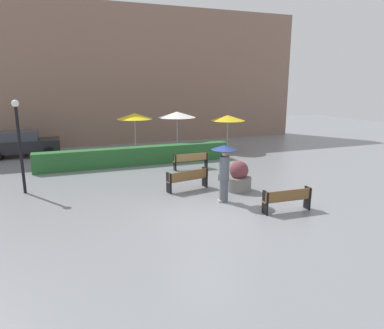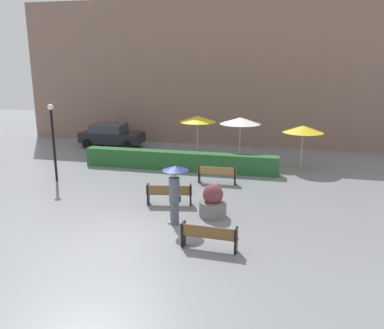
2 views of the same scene
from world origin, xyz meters
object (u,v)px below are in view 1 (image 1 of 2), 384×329
bench_near_right (287,198)px  patio_umbrella_yellow (135,116)px  planter_pot (239,178)px  parked_car (22,143)px  pedestrian_with_umbrella (224,166)px  bench_back_row (191,160)px  bench_mid_center (188,178)px  lamp_post (19,137)px  patio_umbrella_white (177,115)px  patio_umbrella_yellow_far (228,118)px

bench_near_right → patio_umbrella_yellow: 11.98m
planter_pot → parked_car: size_ratio=0.30×
pedestrian_with_umbrella → planter_pot: pedestrian_with_umbrella is taller
bench_back_row → bench_mid_center: (-1.39, -3.35, -0.01)m
planter_pot → lamp_post: lamp_post is taller
pedestrian_with_umbrella → planter_pot: (1.20, 1.03, -0.84)m
patio_umbrella_white → parked_car: 9.59m
bench_near_right → patio_umbrella_yellow_far: (3.02, 10.81, 1.69)m
planter_pot → parked_car: 14.11m
lamp_post → parked_car: lamp_post is taller
parked_car → patio_umbrella_white: bearing=-16.2°
patio_umbrella_yellow_far → parked_car: (-12.47, 2.81, -1.36)m
patio_umbrella_white → bench_back_row: bearing=-98.3°
bench_back_row → planter_pot: bearing=-82.2°
planter_pot → patio_umbrella_yellow: (-2.54, 8.64, 1.89)m
bench_mid_center → patio_umbrella_yellow_far: 9.14m
bench_near_right → patio_umbrella_yellow_far: 11.35m
patio_umbrella_white → bench_mid_center: bearing=-105.1°
bench_back_row → parked_car: parked_car is taller
pedestrian_with_umbrella → patio_umbrella_white: 9.36m
bench_mid_center → bench_near_right: bearing=-56.8°
bench_mid_center → lamp_post: size_ratio=0.50×
pedestrian_with_umbrella → patio_umbrella_yellow: patio_umbrella_yellow is taller
pedestrian_with_umbrella → parked_car: (-7.85, 11.84, -0.57)m
bench_back_row → pedestrian_with_umbrella: pedestrian_with_umbrella is taller
bench_near_right → planter_pot: (-0.40, 2.81, 0.05)m
bench_back_row → bench_mid_center: 3.63m
bench_near_right → patio_umbrella_yellow: patio_umbrella_yellow is taller
bench_mid_center → patio_umbrella_yellow_far: size_ratio=0.80×
pedestrian_with_umbrella → lamp_post: size_ratio=0.57×
bench_near_right → lamp_post: (-8.75, 5.60, 1.83)m
patio_umbrella_white → bench_near_right: bearing=-88.0°
lamp_post → patio_umbrella_white: (8.36, 5.39, 0.17)m
planter_pot → bench_mid_center: bearing=157.6°
bench_mid_center → patio_umbrella_yellow: bearing=94.2°
lamp_post → patio_umbrella_yellow: size_ratio=1.44×
bench_back_row → planter_pot: size_ratio=1.48×
bench_back_row → lamp_post: 8.10m
pedestrian_with_umbrella → patio_umbrella_white: (1.21, 9.21, 1.10)m
bench_near_right → patio_umbrella_yellow_far: bearing=74.4°
bench_mid_center → parked_car: bearing=125.3°
patio_umbrella_yellow → parked_car: (-6.52, 2.17, -1.62)m
bench_mid_center → patio_umbrella_white: size_ratio=0.71×
patio_umbrella_white → patio_umbrella_yellow_far: size_ratio=1.13×
bench_mid_center → patio_umbrella_yellow_far: patio_umbrella_yellow_far is taller
bench_near_right → parked_car: bearing=124.8°
bench_mid_center → planter_pot: size_ratio=1.51×
pedestrian_with_umbrella → patio_umbrella_white: patio_umbrella_white is taller
bench_mid_center → pedestrian_with_umbrella: bearing=-67.4°
patio_umbrella_yellow → patio_umbrella_white: patio_umbrella_white is taller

